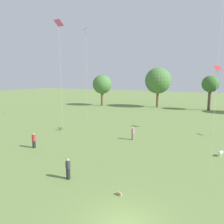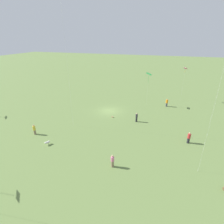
{
  "view_description": "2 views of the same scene",
  "coord_description": "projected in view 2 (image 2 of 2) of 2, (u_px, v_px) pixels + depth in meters",
  "views": [
    {
      "loc": [
        4.38,
        -10.06,
        8.19
      ],
      "look_at": [
        -5.29,
        8.99,
        4.79
      ],
      "focal_mm": 35.0,
      "sensor_mm": 36.0,
      "label": 1
    },
    {
      "loc": [
        -10.95,
        32.25,
        14.64
      ],
      "look_at": [
        -2.93,
        7.35,
        3.2
      ],
      "focal_mm": 28.0,
      "sensor_mm": 36.0,
      "label": 2
    }
  ],
  "objects": [
    {
      "name": "person_0",
      "position": [
        137.0,
        117.0,
        32.11
      ],
      "size": [
        0.55,
        0.55,
        1.74
      ],
      "rotation": [
        0.0,
        0.0,
        4.13
      ],
      "color": "#232328",
      "rests_on": "ground_plane"
    },
    {
      "name": "dog_1",
      "position": [
        47.0,
        143.0,
        25.42
      ],
      "size": [
        0.52,
        0.76,
        0.56
      ],
      "rotation": [
        0.0,
        0.0,
        5.89
      ],
      "color": "silver",
      "rests_on": "ground_plane"
    },
    {
      "name": "kite_1",
      "position": [
        185.0,
        69.0,
        40.23
      ],
      "size": [
        1.15,
        1.14,
        7.99
      ],
      "rotation": [
        0.0,
        0.0,
        4.8
      ],
      "color": "#E54C99",
      "rests_on": "ground_plane"
    },
    {
      "name": "person_4",
      "position": [
        189.0,
        138.0,
        25.68
      ],
      "size": [
        0.45,
        0.45,
        1.77
      ],
      "rotation": [
        0.0,
        0.0,
        0.01
      ],
      "color": "#232328",
      "rests_on": "ground_plane"
    },
    {
      "name": "picnic_bag_0",
      "position": [
        112.0,
        117.0,
        34.08
      ],
      "size": [
        0.38,
        0.25,
        0.22
      ],
      "rotation": [
        0.0,
        0.0,
        2.9
      ],
      "color": "#A58459",
      "rests_on": "ground_plane"
    },
    {
      "name": "person_3",
      "position": [
        112.0,
        161.0,
        20.97
      ],
      "size": [
        0.55,
        0.55,
        1.68
      ],
      "rotation": [
        0.0,
        0.0,
        5.18
      ],
      "color": "#847056",
      "rests_on": "ground_plane"
    },
    {
      "name": "ground_plane",
      "position": [
        109.0,
        111.0,
        37.07
      ],
      "size": [
        240.0,
        240.0,
        0.0
      ],
      "primitive_type": "plane",
      "color": "olive"
    },
    {
      "name": "kite_8",
      "position": [
        149.0,
        75.0,
        37.27
      ],
      "size": [
        1.15,
        1.22,
        7.42
      ],
      "rotation": [
        0.0,
        0.0,
        3.89
      ],
      "color": "green",
      "rests_on": "ground_plane"
    },
    {
      "name": "person_1",
      "position": [
        34.0,
        130.0,
        27.97
      ],
      "size": [
        0.53,
        0.53,
        1.71
      ],
      "rotation": [
        0.0,
        0.0,
        2.8
      ],
      "color": "#847056",
      "rests_on": "ground_plane"
    },
    {
      "name": "person_2",
      "position": [
        167.0,
        103.0,
        39.08
      ],
      "size": [
        0.65,
        0.65,
        1.82
      ],
      "rotation": [
        0.0,
        0.0,
        2.56
      ],
      "color": "#4C4C51",
      "rests_on": "ground_plane"
    },
    {
      "name": "kite_2",
      "position": [
        61.0,
        8.0,
        23.65
      ],
      "size": [
        0.69,
        0.66,
        20.45
      ],
      "rotation": [
        0.0,
        0.0,
        2.27
      ],
      "color": "black",
      "rests_on": "ground_plane"
    }
  ]
}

